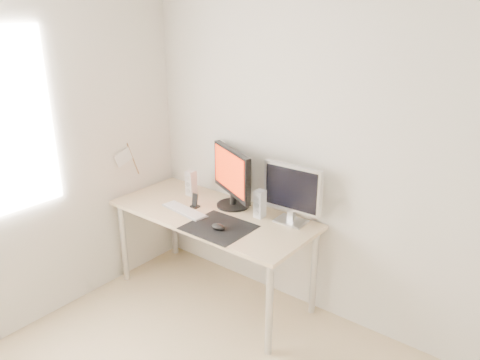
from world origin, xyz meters
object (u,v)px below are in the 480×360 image
Objects in this scene: phone_dock at (195,203)px; speaker_left at (191,183)px; speaker_right at (260,204)px; keyboard at (184,210)px; main_monitor at (232,176)px; desk at (212,222)px; second_monitor at (292,191)px; mouse at (218,227)px.

speaker_left is at bearing 139.82° from phone_dock.
keyboard is (-0.51, -0.27, -0.10)m from speaker_right.
main_monitor is 2.46× the size of speaker_left.
main_monitor is 1.20× the size of keyboard.
desk is 0.23m from keyboard.
speaker_right is 0.59m from keyboard.
second_monitor is at bearing 22.19° from desk.
speaker_right is at bearing -163.21° from second_monitor.
phone_dock reaches higher than mouse.
desk is 0.20m from phone_dock.
speaker_right is at bearing 73.79° from mouse.
second_monitor is at bearing 18.03° from phone_dock.
second_monitor is at bearing 51.68° from mouse.
desk is at bearing -103.01° from main_monitor.
main_monitor is (-0.18, 0.38, 0.23)m from mouse.
speaker_right reaches higher than desk.
speaker_left is 0.49× the size of keyboard.
phone_dock is (0.01, 0.11, 0.03)m from keyboard.
phone_dock is at bearing -40.18° from speaker_left.
second_monitor is 0.28m from speaker_right.
desk is 14.06× the size of phone_dock.
speaker_left is at bearing -175.61° from second_monitor.
phone_dock is (-0.73, -0.24, -0.21)m from second_monitor.
desk is 0.41m from speaker_right.
speaker_right is at bearing -5.51° from main_monitor.
main_monitor reaches higher than phone_dock.
speaker_left is 1.00× the size of speaker_right.
speaker_right reaches higher than mouse.
keyboard is 0.11m from phone_dock.
mouse is at bearing -30.53° from speaker_left.
speaker_right is 0.49× the size of keyboard.
speaker_right is (0.33, 0.16, 0.18)m from desk.
main_monitor is at bearing 42.53° from phone_dock.
keyboard is at bearing 169.20° from mouse.
speaker_right is (0.10, 0.35, 0.08)m from mouse.
phone_dock reaches higher than keyboard.
speaker_left is 0.70m from speaker_right.
second_monitor is at bearing 16.79° from speaker_right.
speaker_left reaches higher than keyboard.
mouse is 0.53× the size of speaker_left.
speaker_left is at bearing 156.81° from desk.
second_monitor is 0.80m from phone_dock.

